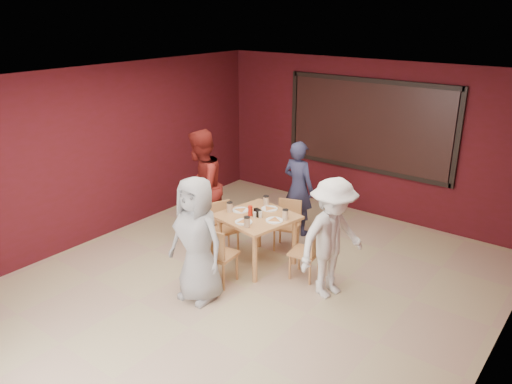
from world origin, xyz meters
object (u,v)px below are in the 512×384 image
Objects in this scene: chair_left at (222,225)px; diner_left at (201,187)px; dining_table at (257,221)px; diner_front at (197,240)px; diner_back at (298,188)px; diner_right at (332,238)px; chair_front at (217,253)px; chair_right at (309,250)px; chair_back at (288,221)px.

diner_left is (-0.52, 0.10, 0.48)m from chair_left.
diner_front reaches higher than dining_table.
diner_right is at bearing 140.50° from diner_back.
chair_front is at bearing -94.06° from dining_table.
diner_right reaches higher than chair_right.
chair_left is 2.00m from diner_right.
chair_right is 0.42× the size of diner_left.
chair_right is (1.53, 0.10, -0.01)m from chair_left.
diner_back is (0.55, 1.31, 0.35)m from chair_left.
diner_front is 1.03× the size of diner_right.
dining_table is 1.23m from diner_front.
diner_left reaches higher than diner_back.
diner_left reaches higher than dining_table.
diner_left reaches higher than chair_back.
dining_table is at bearing 100.33° from diner_back.
diner_back is at bearing 107.69° from chair_back.
dining_table is at bearing 1.17° from chair_left.
diner_left reaches higher than chair_front.
chair_right is (0.85, 0.09, -0.23)m from dining_table.
chair_back is 1.49m from diner_left.
diner_back reaches higher than chair_right.
chair_right is 2.10m from diner_left.
chair_back is at bearing 112.56° from diner_back.
chair_front is at bearing 30.65° from diner_left.
chair_right is at bearing 84.07° from diner_right.
diner_left is at bearing -179.92° from chair_right.
chair_left is at bearing 103.81° from diner_right.
chair_front is 0.51× the size of diner_front.
dining_table is 1.30m from diner_right.
diner_back is 0.98× the size of diner_right.
chair_right is (0.91, 0.91, -0.04)m from chair_front.
diner_right is at bearing 38.86° from diner_front.
dining_table is 0.85m from chair_front.
dining_table is at bearing -174.22° from chair_right.
diner_back is at bearing 61.68° from diner_right.
diner_left is at bearing 102.03° from diner_right.
chair_back is 0.69m from diner_back.
diner_back reaches higher than dining_table.
diner_front is at bearing -91.50° from dining_table.
diner_right reaches higher than chair_left.
chair_right is 0.48× the size of diner_right.
dining_table is 1.22m from diner_left.
chair_back is (0.11, 1.56, -0.05)m from chair_front.
diner_back is at bearing 118.24° from diner_left.
diner_right is at bearing -21.97° from chair_right.
chair_left is 0.71m from diner_left.
diner_right is (2.48, -0.17, -0.11)m from diner_left.
chair_front is 1.08× the size of chair_left.
diner_front is at bearing -86.08° from chair_front.
diner_left is (-1.19, 0.08, 0.25)m from dining_table.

